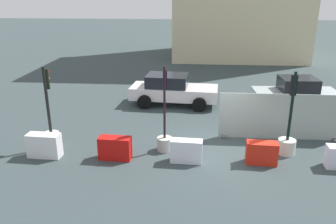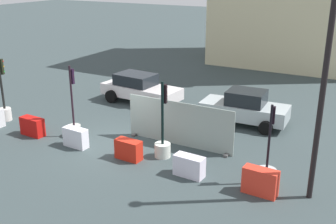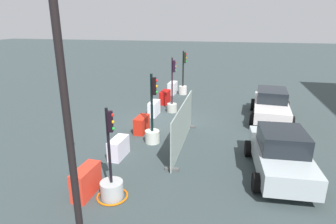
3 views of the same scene
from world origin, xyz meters
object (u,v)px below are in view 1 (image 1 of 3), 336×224
construction_barrier_3 (262,153)px  car_silver_hatchback (296,94)px  traffic_light_0 (51,131)px  construction_barrier_2 (186,151)px  traffic_light_1 (165,135)px  traffic_light_2 (288,137)px  car_white_van (172,90)px  construction_barrier_0 (44,145)px  construction_barrier_1 (115,148)px

construction_barrier_3 → car_silver_hatchback: car_silver_hatchback is taller
traffic_light_0 → construction_barrier_2: size_ratio=2.81×
traffic_light_1 → construction_barrier_2: (0.82, -0.86, -0.18)m
traffic_light_2 → car_white_van: size_ratio=0.67×
construction_barrier_0 → car_silver_hatchback: (10.16, 5.86, 0.36)m
traffic_light_1 → traffic_light_2: 4.40m
car_white_van → construction_barrier_3: bearing=-60.9°
traffic_light_1 → traffic_light_2: traffic_light_1 is taller
traffic_light_1 → traffic_light_2: (4.40, 0.06, 0.04)m
traffic_light_0 → construction_barrier_1: size_ratio=2.71×
car_silver_hatchback → construction_barrier_0: bearing=-150.0°
car_silver_hatchback → car_white_van: bearing=176.2°
traffic_light_1 → car_silver_hatchback: 7.80m
construction_barrier_1 → construction_barrier_3: bearing=0.6°
traffic_light_2 → construction_barrier_3: 1.35m
construction_barrier_0 → car_silver_hatchback: size_ratio=0.29×
construction_barrier_2 → car_white_van: bearing=98.2°
car_white_van → car_silver_hatchback: bearing=-3.8°
traffic_light_0 → construction_barrier_0: bearing=-87.1°
construction_barrier_2 → construction_barrier_1: bearing=179.1°
construction_barrier_1 → car_white_van: car_white_van is taller
construction_barrier_0 → construction_barrier_2: size_ratio=1.07×
construction_barrier_0 → construction_barrier_2: 5.00m
construction_barrier_1 → car_silver_hatchback: car_silver_hatchback is taller
traffic_light_0 → traffic_light_1: 4.22m
construction_barrier_0 → car_silver_hatchback: bearing=30.0°
traffic_light_1 → construction_barrier_3: (3.36, -0.77, -0.20)m
traffic_light_0 → construction_barrier_3: (7.59, -0.67, -0.27)m
traffic_light_0 → construction_barrier_2: 5.10m
traffic_light_2 → car_white_van: 6.98m
construction_barrier_0 → construction_barrier_1: size_ratio=1.04×
traffic_light_1 → construction_barrier_1: size_ratio=2.77×
traffic_light_1 → construction_barrier_1: (-1.66, -0.82, -0.18)m
construction_barrier_0 → construction_barrier_3: 7.55m
traffic_light_0 → construction_barrier_0: 0.79m
traffic_light_0 → traffic_light_2: 8.62m
traffic_light_0 → car_silver_hatchback: size_ratio=0.76×
traffic_light_2 → construction_barrier_3: size_ratio=2.86×
construction_barrier_1 → car_white_van: 6.44m
traffic_light_1 → construction_barrier_2: bearing=-46.4°
construction_barrier_0 → traffic_light_1: bearing=11.5°
traffic_light_0 → car_white_van: bearing=53.0°
traffic_light_1 → car_silver_hatchback: traffic_light_1 is taller
construction_barrier_1 → construction_barrier_3: (5.03, 0.05, -0.02)m
traffic_light_0 → car_white_van: traffic_light_0 is taller
construction_barrier_3 → car_white_van: size_ratio=0.23×
traffic_light_0 → traffic_light_1: (4.22, 0.10, -0.07)m
construction_barrier_1 → traffic_light_2: bearing=8.2°
car_silver_hatchback → traffic_light_2: bearing=-107.7°
construction_barrier_1 → car_white_van: size_ratio=0.25×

